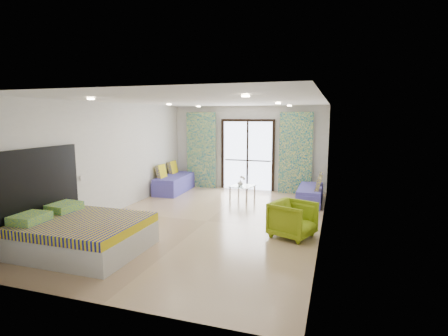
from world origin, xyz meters
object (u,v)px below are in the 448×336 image
(coffee_table, at_px, (242,187))
(daybed_right, at_px, (311,194))
(armchair, at_px, (293,218))
(bed, at_px, (82,235))
(daybed_left, at_px, (174,183))

(coffee_table, bearing_deg, daybed_right, 4.58)
(coffee_table, relative_size, armchair, 0.92)
(bed, relative_size, daybed_left, 1.10)
(daybed_right, relative_size, coffee_table, 2.26)
(daybed_left, distance_m, daybed_right, 4.24)
(daybed_right, relative_size, armchair, 2.08)
(armchair, bearing_deg, daybed_right, 18.41)
(daybed_left, height_order, coffee_table, daybed_left)
(daybed_left, xyz_separation_m, coffee_table, (2.33, -0.35, 0.07))
(armchair, bearing_deg, coffee_table, 53.66)
(daybed_left, relative_size, armchair, 2.41)
(daybed_left, bearing_deg, bed, -85.49)
(daybed_right, distance_m, armchair, 2.92)
(daybed_right, bearing_deg, daybed_left, 177.20)
(daybed_right, bearing_deg, bed, -126.89)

